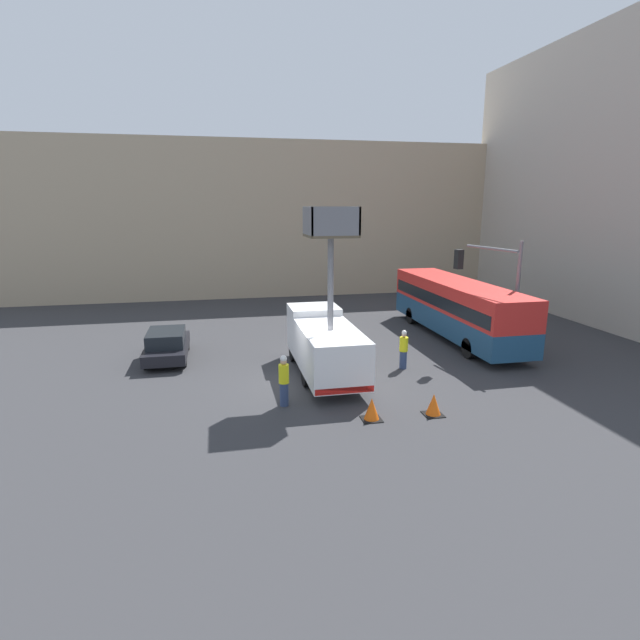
{
  "coord_description": "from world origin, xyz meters",
  "views": [
    {
      "loc": [
        -3.23,
        -19.27,
        7.26
      ],
      "look_at": [
        1.16,
        1.74,
        2.26
      ],
      "focal_mm": 28.0,
      "sensor_mm": 36.0,
      "label": 1
    }
  ],
  "objects_px": {
    "road_worker_near_truck": "(284,380)",
    "traffic_cone_mid_road": "(434,405)",
    "parked_car_curbside": "(167,345)",
    "utility_truck": "(324,340)",
    "traffic_light_pole": "(496,278)",
    "city_bus": "(457,305)",
    "road_worker_directing": "(404,350)",
    "traffic_cone_near_truck": "(372,410)"
  },
  "relations": [
    {
      "from": "utility_truck",
      "to": "traffic_cone_near_truck",
      "type": "relative_size",
      "value": 9.19
    },
    {
      "from": "road_worker_directing",
      "to": "traffic_cone_mid_road",
      "type": "relative_size",
      "value": 2.29
    },
    {
      "from": "traffic_light_pole",
      "to": "parked_car_curbside",
      "type": "xyz_separation_m",
      "value": [
        -15.68,
        2.2,
        -3.04
      ]
    },
    {
      "from": "traffic_light_pole",
      "to": "utility_truck",
      "type": "bearing_deg",
      "value": -169.99
    },
    {
      "from": "utility_truck",
      "to": "city_bus",
      "type": "bearing_deg",
      "value": 28.75
    },
    {
      "from": "traffic_cone_near_truck",
      "to": "parked_car_curbside",
      "type": "relative_size",
      "value": 0.18
    },
    {
      "from": "parked_car_curbside",
      "to": "city_bus",
      "type": "bearing_deg",
      "value": 3.33
    },
    {
      "from": "road_worker_near_truck",
      "to": "parked_car_curbside",
      "type": "bearing_deg",
      "value": 168.76
    },
    {
      "from": "road_worker_directing",
      "to": "traffic_cone_mid_road",
      "type": "distance_m",
      "value": 5.15
    },
    {
      "from": "road_worker_near_truck",
      "to": "road_worker_directing",
      "type": "distance_m",
      "value": 6.63
    },
    {
      "from": "road_worker_near_truck",
      "to": "utility_truck",
      "type": "bearing_deg",
      "value": 97.69
    },
    {
      "from": "utility_truck",
      "to": "traffic_cone_mid_road",
      "type": "height_order",
      "value": "utility_truck"
    },
    {
      "from": "utility_truck",
      "to": "road_worker_near_truck",
      "type": "distance_m",
      "value": 3.71
    },
    {
      "from": "parked_car_curbside",
      "to": "utility_truck",
      "type": "bearing_deg",
      "value": -28.67
    },
    {
      "from": "city_bus",
      "to": "road_worker_near_truck",
      "type": "bearing_deg",
      "value": 113.76
    },
    {
      "from": "city_bus",
      "to": "traffic_cone_mid_road",
      "type": "bearing_deg",
      "value": 137.74
    },
    {
      "from": "road_worker_near_truck",
      "to": "traffic_cone_near_truck",
      "type": "height_order",
      "value": "road_worker_near_truck"
    },
    {
      "from": "utility_truck",
      "to": "traffic_cone_mid_road",
      "type": "distance_m",
      "value": 5.79
    },
    {
      "from": "road_worker_near_truck",
      "to": "traffic_cone_near_truck",
      "type": "bearing_deg",
      "value": 10.12
    },
    {
      "from": "utility_truck",
      "to": "traffic_light_pole",
      "type": "relative_size",
      "value": 1.3
    },
    {
      "from": "city_bus",
      "to": "road_worker_near_truck",
      "type": "xyz_separation_m",
      "value": [
        -10.62,
        -7.61,
        -0.86
      ]
    },
    {
      "from": "traffic_cone_near_truck",
      "to": "traffic_cone_mid_road",
      "type": "xyz_separation_m",
      "value": [
        2.25,
        -0.06,
        -0.0
      ]
    },
    {
      "from": "city_bus",
      "to": "parked_car_curbside",
      "type": "height_order",
      "value": "city_bus"
    },
    {
      "from": "road_worker_directing",
      "to": "traffic_cone_near_truck",
      "type": "bearing_deg",
      "value": 48.51
    },
    {
      "from": "city_bus",
      "to": "road_worker_directing",
      "type": "relative_size",
      "value": 6.65
    },
    {
      "from": "parked_car_curbside",
      "to": "traffic_cone_mid_road",
      "type": "bearing_deg",
      "value": -41.55
    },
    {
      "from": "road_worker_directing",
      "to": "traffic_cone_near_truck",
      "type": "xyz_separation_m",
      "value": [
        -3.06,
        -4.99,
        -0.52
      ]
    },
    {
      "from": "traffic_light_pole",
      "to": "road_worker_near_truck",
      "type": "height_order",
      "value": "traffic_light_pole"
    },
    {
      "from": "traffic_cone_near_truck",
      "to": "road_worker_near_truck",
      "type": "bearing_deg",
      "value": 146.35
    },
    {
      "from": "traffic_cone_near_truck",
      "to": "city_bus",
      "type": "bearing_deg",
      "value": 50.33
    },
    {
      "from": "city_bus",
      "to": "road_worker_directing",
      "type": "height_order",
      "value": "city_bus"
    },
    {
      "from": "traffic_light_pole",
      "to": "city_bus",
      "type": "bearing_deg",
      "value": 96.61
    },
    {
      "from": "road_worker_near_truck",
      "to": "traffic_cone_mid_road",
      "type": "xyz_separation_m",
      "value": [
        5.03,
        -1.91,
        -0.61
      ]
    },
    {
      "from": "traffic_light_pole",
      "to": "parked_car_curbside",
      "type": "height_order",
      "value": "traffic_light_pole"
    },
    {
      "from": "traffic_light_pole",
      "to": "road_worker_near_truck",
      "type": "relative_size",
      "value": 2.85
    },
    {
      "from": "traffic_light_pole",
      "to": "road_worker_directing",
      "type": "distance_m",
      "value": 6.06
    },
    {
      "from": "traffic_cone_near_truck",
      "to": "traffic_cone_mid_road",
      "type": "height_order",
      "value": "traffic_cone_near_truck"
    },
    {
      "from": "utility_truck",
      "to": "traffic_cone_near_truck",
      "type": "height_order",
      "value": "utility_truck"
    },
    {
      "from": "traffic_cone_mid_road",
      "to": "parked_car_curbside",
      "type": "distance_m",
      "value": 13.01
    },
    {
      "from": "city_bus",
      "to": "road_worker_directing",
      "type": "distance_m",
      "value": 6.61
    },
    {
      "from": "road_worker_near_truck",
      "to": "traffic_cone_mid_road",
      "type": "distance_m",
      "value": 5.42
    },
    {
      "from": "utility_truck",
      "to": "parked_car_curbside",
      "type": "bearing_deg",
      "value": 151.33
    }
  ]
}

